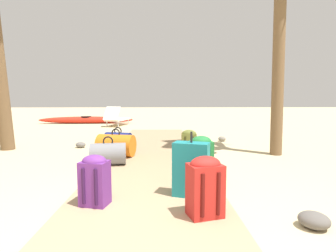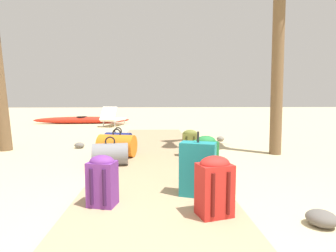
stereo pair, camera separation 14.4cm
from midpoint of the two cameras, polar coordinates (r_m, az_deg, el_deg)
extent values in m
plane|color=#CCB789|center=(4.66, -2.36, -8.18)|extent=(60.00, 60.00, 0.00)
cube|color=tan|center=(5.39, -2.24, -5.82)|extent=(1.68, 7.54, 0.08)
cylinder|color=slate|center=(4.37, -11.66, -5.84)|extent=(0.59, 0.41, 0.35)
torus|color=black|center=(4.33, -11.71, -3.20)|extent=(0.17, 0.04, 0.16)
cube|color=olive|center=(4.93, 5.29, -4.00)|extent=(0.28, 0.19, 0.42)
ellipsoid|color=olive|center=(4.90, 5.31, -1.60)|extent=(0.27, 0.18, 0.14)
cylinder|color=#333516|center=(4.84, 4.55, -4.18)|extent=(0.04, 0.04, 0.33)
cylinder|color=#333516|center=(4.85, 6.16, -4.18)|extent=(0.04, 0.04, 0.33)
cube|color=#197A7F|center=(2.93, 6.35, -9.15)|extent=(0.42, 0.31, 0.58)
cylinder|color=black|center=(2.86, 6.42, -2.36)|extent=(0.02, 0.02, 0.12)
cylinder|color=navy|center=(5.54, -9.83, -3.24)|extent=(0.58, 0.48, 0.37)
torus|color=black|center=(5.51, -9.87, -1.04)|extent=(0.17, 0.06, 0.16)
cylinder|color=orange|center=(4.98, -10.19, -4.07)|extent=(0.73, 0.54, 0.40)
torus|color=black|center=(4.95, -10.24, -1.47)|extent=(0.16, 0.06, 0.16)
cube|color=#237538|center=(3.47, 8.21, -7.41)|extent=(0.30, 0.27, 0.51)
ellipsoid|color=#237538|center=(3.42, 8.27, -3.21)|extent=(0.29, 0.25, 0.13)
cylinder|color=#113A1C|center=(3.35, 7.76, -7.90)|extent=(0.04, 0.04, 0.41)
cylinder|color=#113A1C|center=(3.39, 9.92, -7.75)|extent=(0.04, 0.04, 0.41)
cube|color=red|center=(2.49, 9.55, -13.31)|extent=(0.34, 0.29, 0.47)
ellipsoid|color=red|center=(2.42, 9.65, -8.03)|extent=(0.33, 0.28, 0.15)
cylinder|color=#5B110F|center=(2.36, 9.14, -14.36)|extent=(0.04, 0.04, 0.38)
cylinder|color=#5B110F|center=(2.43, 12.36, -13.86)|extent=(0.04, 0.04, 0.38)
cube|color=#6B2D84|center=(2.78, -13.83, -11.71)|extent=(0.30, 0.26, 0.44)
ellipsoid|color=#6B2D84|center=(2.72, -13.94, -7.31)|extent=(0.29, 0.25, 0.13)
cylinder|color=#351642|center=(2.72, -16.04, -12.14)|extent=(0.04, 0.04, 0.35)
cylinder|color=#351642|center=(2.67, -13.52, -12.47)|extent=(0.04, 0.04, 0.35)
cylinder|color=brown|center=(5.95, 23.18, 15.66)|extent=(0.23, 0.35, 4.39)
cube|color=white|center=(11.44, -10.22, 1.40)|extent=(0.92, 1.50, 0.08)
cube|color=white|center=(10.88, -11.46, 2.62)|extent=(0.69, 0.57, 0.55)
cylinder|color=silver|center=(12.06, -10.22, 0.90)|extent=(0.04, 0.04, 0.22)
cylinder|color=silver|center=(11.88, -8.09, 0.87)|extent=(0.04, 0.04, 0.22)
cylinder|color=silver|center=(11.04, -12.48, 0.41)|extent=(0.04, 0.04, 0.22)
cylinder|color=silver|center=(10.85, -10.18, 0.36)|extent=(0.04, 0.04, 0.22)
ellipsoid|color=red|center=(12.81, -16.68, 1.25)|extent=(4.27, 0.76, 0.32)
torus|color=black|center=(12.80, -16.70, 1.88)|extent=(0.51, 0.51, 0.05)
ellipsoid|color=gray|center=(7.27, 11.95, -2.69)|extent=(0.21, 0.19, 0.13)
ellipsoid|color=#5B5651|center=(2.83, 29.93, -16.94)|extent=(0.36, 0.36, 0.14)
ellipsoid|color=slate|center=(6.50, -17.47, -3.84)|extent=(0.27, 0.24, 0.13)
camera|label=1|loc=(0.07, 90.72, -0.07)|focal=28.69mm
camera|label=2|loc=(0.07, -89.28, 0.07)|focal=28.69mm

